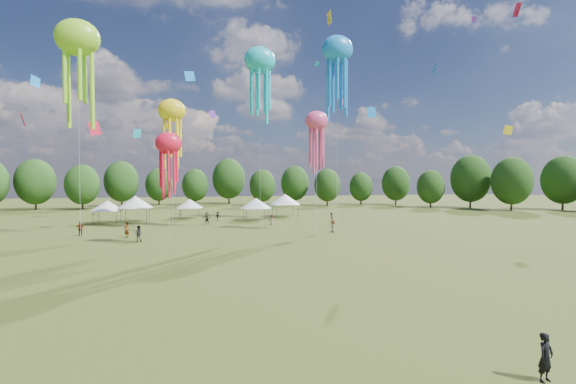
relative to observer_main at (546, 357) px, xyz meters
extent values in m
plane|color=#384416|center=(-8.41, 2.66, -0.83)|extent=(300.00, 300.00, 0.00)
imported|color=black|center=(0.00, 0.00, 0.00)|extent=(0.68, 0.53, 1.66)
imported|color=gray|center=(-18.37, 34.42, 0.07)|extent=(1.00, 0.85, 1.81)
imported|color=gray|center=(-0.83, 47.22, -0.07)|extent=(0.62, 0.83, 1.52)
imported|color=gray|center=(9.30, 48.03, -0.04)|extent=(0.87, 0.95, 1.58)
imported|color=gray|center=(-8.76, 54.68, -0.07)|extent=(1.11, 0.83, 1.52)
imported|color=gray|center=(-26.19, 40.89, 0.05)|extent=(1.08, 0.58, 1.76)
imported|color=gray|center=(-10.63, 49.93, 0.12)|extent=(1.85, 1.15, 1.90)
imported|color=gray|center=(-20.23, 37.83, 0.12)|extent=(0.71, 0.82, 1.91)
imported|color=gray|center=(5.55, 36.77, -0.05)|extent=(0.76, 0.90, 1.56)
cylinder|color=#47474C|center=(-28.10, 54.02, 0.12)|extent=(0.08, 0.08, 1.90)
cylinder|color=#47474C|center=(-28.10, 57.43, 0.12)|extent=(0.08, 0.08, 1.90)
cylinder|color=#47474C|center=(-24.69, 54.02, 0.12)|extent=(0.08, 0.08, 1.90)
cylinder|color=#47474C|center=(-24.69, 57.43, 0.12)|extent=(0.08, 0.08, 1.90)
cube|color=white|center=(-26.39, 55.73, 1.11)|extent=(3.81, 3.81, 0.10)
cone|color=white|center=(-26.39, 55.73, 1.98)|extent=(4.95, 4.95, 1.63)
cylinder|color=#47474C|center=(-24.01, 53.95, 0.31)|extent=(0.08, 0.08, 2.29)
cylinder|color=#47474C|center=(-24.01, 57.81, 0.31)|extent=(0.08, 0.08, 2.29)
cylinder|color=#47474C|center=(-20.16, 53.95, 0.31)|extent=(0.08, 0.08, 2.29)
cylinder|color=#47474C|center=(-20.16, 57.81, 0.31)|extent=(0.08, 0.08, 2.29)
cube|color=white|center=(-22.09, 55.88, 1.51)|extent=(4.25, 4.25, 0.10)
cone|color=white|center=(-22.09, 55.88, 2.54)|extent=(5.53, 5.53, 1.96)
cylinder|color=#47474C|center=(-15.17, 58.12, 0.10)|extent=(0.08, 0.08, 1.86)
cylinder|color=#47474C|center=(-15.17, 61.40, 0.10)|extent=(0.08, 0.08, 1.86)
cylinder|color=#47474C|center=(-11.88, 58.12, 0.10)|extent=(0.08, 0.08, 1.86)
cylinder|color=#47474C|center=(-11.88, 61.40, 0.10)|extent=(0.08, 0.08, 1.86)
cube|color=white|center=(-13.53, 59.76, 1.08)|extent=(3.69, 3.69, 0.10)
cone|color=white|center=(-13.53, 59.76, 1.93)|extent=(4.79, 4.79, 1.60)
cylinder|color=#47474C|center=(-4.15, 52.19, 0.18)|extent=(0.08, 0.08, 2.03)
cylinder|color=#47474C|center=(-4.15, 55.90, 0.18)|extent=(0.08, 0.08, 2.03)
cylinder|color=#47474C|center=(-0.43, 52.19, 0.18)|extent=(0.08, 0.08, 2.03)
cylinder|color=#47474C|center=(-0.43, 55.90, 0.18)|extent=(0.08, 0.08, 2.03)
cube|color=white|center=(-2.29, 54.04, 1.25)|extent=(4.11, 4.11, 0.10)
cone|color=white|center=(-2.29, 54.04, 2.17)|extent=(5.35, 5.35, 1.74)
cylinder|color=#47474C|center=(1.96, 57.19, 0.30)|extent=(0.08, 0.08, 2.26)
cylinder|color=#47474C|center=(1.96, 61.22, 0.30)|extent=(0.08, 0.08, 2.26)
cylinder|color=#47474C|center=(5.99, 57.19, 0.30)|extent=(0.08, 0.08, 2.26)
cylinder|color=#47474C|center=(5.99, 61.22, 0.30)|extent=(0.08, 0.08, 2.26)
cube|color=white|center=(3.97, 59.20, 1.48)|extent=(4.43, 4.43, 0.10)
cone|color=white|center=(3.97, 59.20, 2.50)|extent=(5.76, 5.76, 1.94)
ellipsoid|color=yellow|center=(-15.42, 45.14, 15.91)|extent=(3.77, 2.64, 3.21)
cylinder|color=beige|center=(-15.42, 45.14, 7.54)|extent=(0.03, 0.03, 16.74)
ellipsoid|color=#19C3DC|center=(-3.49, 41.39, 22.59)|extent=(4.33, 3.03, 3.68)
cylinder|color=beige|center=(-3.49, 41.39, 10.88)|extent=(0.03, 0.03, 23.42)
ellipsoid|color=#E5437A|center=(3.69, 38.18, 14.04)|extent=(3.16, 2.21, 2.69)
cylinder|color=beige|center=(3.69, 38.18, 6.60)|extent=(0.03, 0.03, 14.87)
ellipsoid|color=#97EA26|center=(-25.80, 39.72, 23.15)|extent=(5.13, 3.59, 4.36)
cylinder|color=beige|center=(-25.80, 39.72, 11.16)|extent=(0.03, 0.03, 23.98)
ellipsoid|color=#FF1638|center=(-14.78, 31.09, 9.97)|extent=(2.72, 1.91, 2.31)
cylinder|color=beige|center=(-14.78, 31.09, 4.57)|extent=(0.03, 0.03, 10.80)
ellipsoid|color=#1984E9|center=(11.12, 50.42, 28.25)|extent=(5.41, 3.79, 4.60)
cylinder|color=beige|center=(11.12, 50.42, 13.71)|extent=(0.03, 0.03, 29.08)
cube|color=#1984E9|center=(-13.32, 59.21, 24.56)|extent=(2.00, 1.20, 2.13)
cube|color=#19C3DC|center=(9.34, 56.28, 27.41)|extent=(0.70, 0.41, 0.81)
cube|color=#8A32E1|center=(-9.49, 54.90, 17.27)|extent=(1.40, 0.40, 1.53)
cube|color=#FF1638|center=(19.59, 21.81, 23.19)|extent=(0.31, 1.40, 1.59)
cube|color=#1984E9|center=(22.01, 39.11, 22.46)|extent=(0.61, 1.59, 1.72)
cube|color=#FF1638|center=(-29.60, 61.70, 15.20)|extent=(2.05, 1.15, 2.71)
cube|color=yellow|center=(9.88, 51.07, 33.64)|extent=(0.32, 1.64, 2.12)
cube|color=#1984E9|center=(20.05, 55.92, 18.93)|extent=(1.63, 0.51, 2.11)
cube|color=#E5437A|center=(16.21, 60.20, 21.35)|extent=(1.49, 0.73, 1.88)
cube|color=#8A32E1|center=(22.18, 31.19, 26.35)|extent=(0.63, 0.33, 0.73)
cube|color=#FF1638|center=(-38.80, 57.12, 15.63)|extent=(0.99, 2.22, 2.42)
cube|color=#FF9F0F|center=(-17.34, 59.69, 15.72)|extent=(0.74, 1.09, 1.24)
cube|color=yellow|center=(29.92, 33.69, 13.02)|extent=(1.35, 0.69, 1.56)
cube|color=#1984E9|center=(-28.45, 34.64, 16.48)|extent=(0.72, 1.25, 1.46)
cube|color=#19C3DC|center=(-22.38, 60.14, 14.30)|extent=(1.35, 0.68, 1.62)
cylinder|color=#38281C|center=(-49.09, 88.16, 0.87)|extent=(0.44, 0.44, 3.41)
ellipsoid|color=#214316|center=(-49.09, 88.16, 5.78)|extent=(8.53, 8.53, 10.66)
cylinder|color=#38281C|center=(-39.01, 87.69, 0.70)|extent=(0.44, 0.44, 3.07)
ellipsoid|color=#214316|center=(-39.01, 87.69, 5.11)|extent=(7.66, 7.66, 9.58)
cylinder|color=#38281C|center=(-31.92, 96.00, 0.88)|extent=(0.44, 0.44, 3.43)
ellipsoid|color=#214316|center=(-31.92, 96.00, 5.82)|extent=(8.58, 8.58, 10.73)
cylinder|color=#38281C|center=(-23.17, 101.62, 0.64)|extent=(0.44, 0.44, 2.95)
ellipsoid|color=#214316|center=(-23.17, 101.62, 4.88)|extent=(7.37, 7.37, 9.21)
cylinder|color=#38281C|center=(-13.10, 97.72, 0.61)|extent=(0.44, 0.44, 2.89)
ellipsoid|color=#214316|center=(-13.10, 97.72, 4.77)|extent=(7.23, 7.23, 9.04)
cylinder|color=#38281C|center=(-3.49, 102.15, 1.09)|extent=(0.44, 0.44, 3.84)
ellipsoid|color=#214316|center=(-3.49, 102.15, 6.60)|extent=(9.60, 9.60, 11.99)
cylinder|color=#38281C|center=(4.78, 91.10, 0.59)|extent=(0.44, 0.44, 2.84)
ellipsoid|color=#214316|center=(4.78, 91.10, 4.68)|extent=(7.11, 7.11, 8.89)
cylinder|color=#38281C|center=(14.52, 93.70, 0.75)|extent=(0.44, 0.44, 3.16)
ellipsoid|color=#214316|center=(14.52, 93.70, 5.30)|extent=(7.91, 7.91, 9.88)
cylinder|color=#38281C|center=(22.29, 87.95, 0.61)|extent=(0.44, 0.44, 2.88)
ellipsoid|color=#214316|center=(22.29, 87.95, 4.75)|extent=(7.21, 7.21, 9.01)
cylinder|color=#38281C|center=(33.11, 89.91, 0.48)|extent=(0.44, 0.44, 2.63)
ellipsoid|color=#214316|center=(33.11, 89.91, 4.26)|extent=(6.57, 6.57, 8.22)
cylinder|color=#38281C|center=(42.11, 86.39, 0.73)|extent=(0.44, 0.44, 3.13)
ellipsoid|color=#214316|center=(42.11, 86.39, 5.22)|extent=(7.81, 7.81, 9.77)
cylinder|color=#38281C|center=(45.23, 74.48, 0.53)|extent=(0.44, 0.44, 2.72)
ellipsoid|color=#214316|center=(45.23, 74.48, 4.44)|extent=(6.80, 6.80, 8.50)
cylinder|color=#38281C|center=(54.56, 71.58, 1.07)|extent=(0.44, 0.44, 3.81)
ellipsoid|color=#214316|center=(54.56, 71.58, 6.55)|extent=(9.52, 9.52, 11.90)
cylinder|color=#38281C|center=(58.16, 62.46, 0.92)|extent=(0.44, 0.44, 3.51)
ellipsoid|color=#214316|center=(58.16, 62.46, 5.97)|extent=(8.78, 8.78, 10.97)
cylinder|color=#38281C|center=(70.98, 60.93, 0.99)|extent=(0.44, 0.44, 3.64)
ellipsoid|color=#214316|center=(70.98, 60.93, 6.22)|extent=(9.10, 9.10, 11.37)
camera|label=1|loc=(-11.44, -10.40, 6.05)|focal=23.52mm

